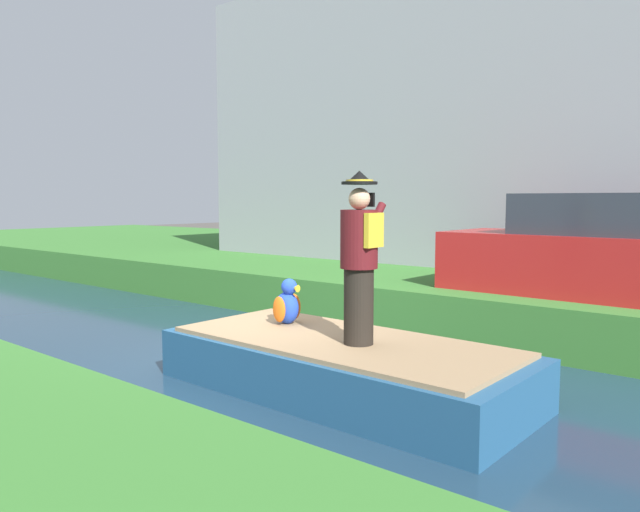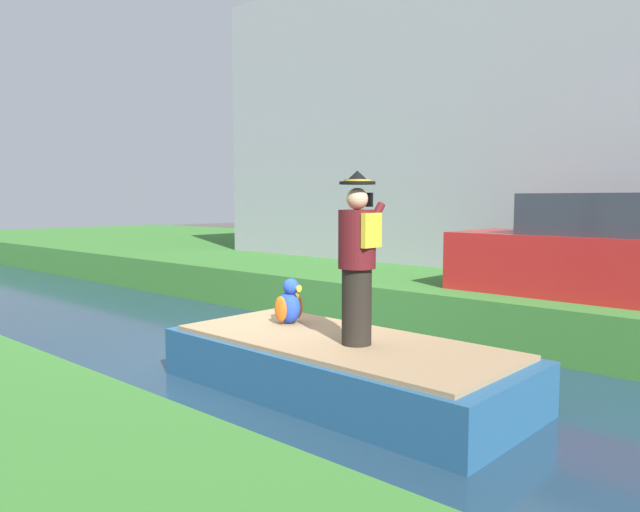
{
  "view_description": "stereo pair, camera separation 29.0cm",
  "coord_description": "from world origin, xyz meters",
  "px_view_note": "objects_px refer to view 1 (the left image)",
  "views": [
    {
      "loc": [
        -5.25,
        -5.55,
        2.26
      ],
      "look_at": [
        0.08,
        -1.15,
        1.61
      ],
      "focal_mm": 33.88,
      "sensor_mm": 36.0,
      "label": 1
    },
    {
      "loc": [
        -5.06,
        -5.77,
        2.26
      ],
      "look_at": [
        0.08,
        -1.15,
        1.61
      ],
      "focal_mm": 33.88,
      "sensor_mm": 36.0,
      "label": 2
    }
  ],
  "objects_px": {
    "person_pirate": "(360,258)",
    "parked_car_red": "(586,252)",
    "boat": "(341,366)",
    "parrot_plush": "(287,304)"
  },
  "relations": [
    {
      "from": "person_pirate",
      "to": "parked_car_red",
      "type": "distance_m",
      "value": 4.35
    },
    {
      "from": "boat",
      "to": "parrot_plush",
      "type": "relative_size",
      "value": 7.42
    },
    {
      "from": "boat",
      "to": "parrot_plush",
      "type": "xyz_separation_m",
      "value": [
        0.22,
        1.02,
        0.55
      ]
    },
    {
      "from": "boat",
      "to": "parked_car_red",
      "type": "bearing_deg",
      "value": -18.57
    },
    {
      "from": "boat",
      "to": "parrot_plush",
      "type": "bearing_deg",
      "value": 77.59
    },
    {
      "from": "boat",
      "to": "person_pirate",
      "type": "height_order",
      "value": "person_pirate"
    },
    {
      "from": "person_pirate",
      "to": "parked_car_red",
      "type": "xyz_separation_m",
      "value": [
        4.21,
        -1.1,
        -0.16
      ]
    },
    {
      "from": "boat",
      "to": "person_pirate",
      "type": "distance_m",
      "value": 1.27
    },
    {
      "from": "parrot_plush",
      "to": "person_pirate",
      "type": "bearing_deg",
      "value": -102.36
    },
    {
      "from": "parked_car_red",
      "to": "parrot_plush",
      "type": "bearing_deg",
      "value": 148.39
    }
  ]
}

